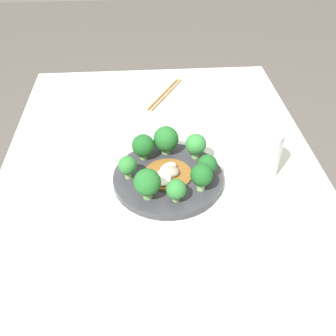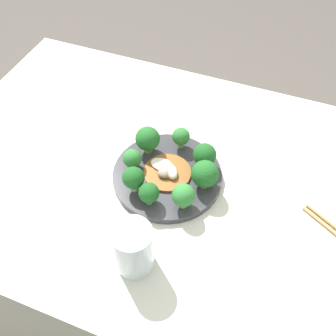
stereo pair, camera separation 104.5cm
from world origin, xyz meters
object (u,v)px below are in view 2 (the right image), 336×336
plate (168,176)px  broccoli_east (132,159)px  drinking_glass (133,248)px  broccoli_northwest (183,196)px  broccoli_south (181,137)px  broccoli_northeast (133,178)px  broccoli_west (205,174)px  broccoli_north (149,193)px  stirfry_center (167,171)px  broccoli_southwest (205,155)px  broccoli_southeast (148,139)px

plate → broccoli_east: 0.09m
plate → drinking_glass: 0.22m
broccoli_northwest → drinking_glass: 0.15m
plate → broccoli_south: size_ratio=4.48×
plate → broccoli_northeast: 0.10m
plate → broccoli_northeast: broccoli_northeast is taller
broccoli_northeast → broccoli_northwest: 0.11m
broccoli_northeast → broccoli_west: (-0.14, -0.07, -0.00)m
broccoli_north → broccoli_west: size_ratio=0.79×
broccoli_south → stirfry_center: size_ratio=0.51×
broccoli_northwest → broccoli_north: bearing=13.5°
drinking_glass → broccoli_northeast: bearing=-65.7°
broccoli_northeast → stirfry_center: size_ratio=0.60×
broccoli_northeast → drinking_glass: size_ratio=0.57×
broccoli_north → broccoli_west: 0.13m
broccoli_southwest → broccoli_south: broccoli_southwest is taller
broccoli_west → broccoli_south: bearing=-46.3°
broccoli_northeast → stirfry_center: (-0.05, -0.07, -0.03)m
broccoli_southwest → broccoli_east: broccoli_southwest is taller
broccoli_west → broccoli_northwest: bearing=70.3°
broccoli_northeast → plate: bearing=-128.2°
broccoli_west → stirfry_center: (0.09, -0.00, -0.03)m
broccoli_west → plate: bearing=-1.1°
broccoli_east → broccoli_west: (-0.17, -0.01, 0.01)m
broccoli_west → drinking_glass: bearing=72.1°
broccoli_southwest → broccoli_north: (0.08, 0.14, -0.00)m
broccoli_southeast → broccoli_south: (-0.07, -0.04, -0.01)m
broccoli_east → broccoli_west: bearing=-176.9°
broccoli_southwest → stirfry_center: size_ratio=0.58×
broccoli_south → broccoli_northwest: broccoli_northwest is taller
broccoli_west → broccoli_east: bearing=3.1°
broccoli_northwest → broccoli_south: bearing=-68.6°
plate → broccoli_southwest: bearing=-141.8°
broccoli_southwest → broccoli_north: broccoli_southwest is taller
plate → broccoli_northwest: 0.10m
broccoli_northwest → broccoli_southeast: bearing=-42.1°
plate → broccoli_east: bearing=7.4°
broccoli_southwest → broccoli_southeast: broccoli_southeast is taller
stirfry_center → drinking_glass: (-0.02, 0.22, 0.03)m
plate → broccoli_northwest: (-0.06, 0.07, 0.04)m
broccoli_east → broccoli_southeast: bearing=-102.6°
stirfry_center → broccoli_southeast: bearing=-35.4°
broccoli_north → drinking_glass: size_ratio=0.48×
broccoli_west → broccoli_northwest: size_ratio=1.12×
broccoli_northwest → drinking_glass: drinking_glass is taller
broccoli_southwest → drinking_glass: bearing=79.1°
broccoli_northeast → broccoli_south: 0.16m
broccoli_east → broccoli_northeast: (-0.03, 0.06, 0.01)m
broccoli_north → drinking_glass: 0.13m
broccoli_northeast → broccoli_south: broccoli_northeast is taller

